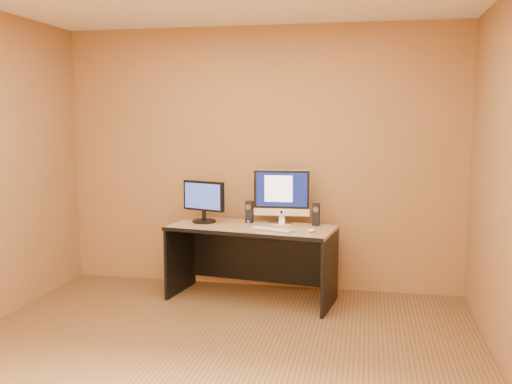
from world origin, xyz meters
TOP-DOWN VIEW (x-y plane):
  - floor at (0.00, 0.00)m, footprint 4.00×4.00m
  - walls at (0.00, 0.00)m, footprint 4.00×4.00m
  - desk at (0.01, 1.52)m, footprint 1.61×0.88m
  - imac at (0.26, 1.72)m, footprint 0.55×0.22m
  - second_monitor at (-0.48, 1.63)m, footprint 0.51×0.36m
  - speaker_left at (-0.05, 1.70)m, footprint 0.07×0.07m
  - speaker_right at (0.59, 1.67)m, footprint 0.07×0.07m
  - keyboard at (0.22, 1.36)m, footprint 0.42×0.24m
  - mouse at (0.58, 1.36)m, footprint 0.08×0.11m
  - cable_a at (0.28, 1.78)m, footprint 0.06×0.21m
  - cable_b at (0.17, 1.79)m, footprint 0.11×0.14m

SIDE VIEW (x-z plane):
  - floor at x=0.00m, z-range 0.00..0.00m
  - desk at x=0.01m, z-range 0.00..0.70m
  - cable_a at x=0.28m, z-range 0.70..0.71m
  - cable_b at x=0.17m, z-range 0.70..0.71m
  - keyboard at x=0.22m, z-range 0.70..0.72m
  - mouse at x=0.58m, z-range 0.70..0.74m
  - speaker_left at x=-0.05m, z-range 0.70..0.91m
  - speaker_right at x=0.59m, z-range 0.70..0.91m
  - second_monitor at x=-0.48m, z-range 0.70..1.10m
  - imac at x=0.26m, z-range 0.70..1.23m
  - walls at x=0.00m, z-range 0.00..2.60m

